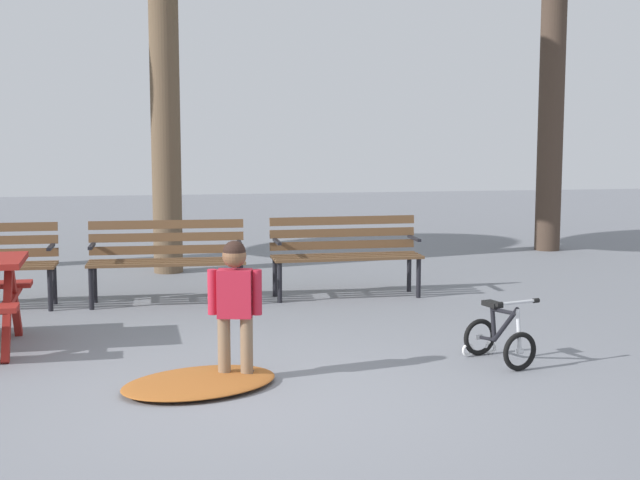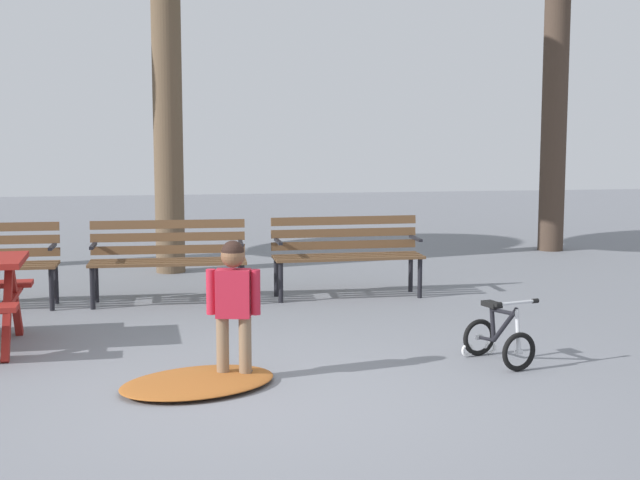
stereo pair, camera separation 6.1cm
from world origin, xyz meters
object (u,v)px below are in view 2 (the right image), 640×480
object	(u,v)px
park_bench_left	(168,254)
kids_bicycle	(498,338)
park_bench_right	(346,249)
child_standing	(233,299)

from	to	relation	value
park_bench_left	kids_bicycle	size ratio (longest dim) A/B	2.60
park_bench_left	park_bench_right	distance (m)	1.90
park_bench_right	child_standing	xyz separation A→B (m)	(-1.43, -3.12, 0.09)
park_bench_right	park_bench_left	bearing A→B (deg)	-177.95
park_bench_right	kids_bicycle	xyz separation A→B (m)	(0.64, -2.96, -0.31)
child_standing	kids_bicycle	world-z (taller)	child_standing
kids_bicycle	park_bench_right	bearing A→B (deg)	102.16
park_bench_right	kids_bicycle	size ratio (longest dim) A/B	2.59
park_bench_left	child_standing	size ratio (longest dim) A/B	1.57
park_bench_left	child_standing	bearing A→B (deg)	-81.37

